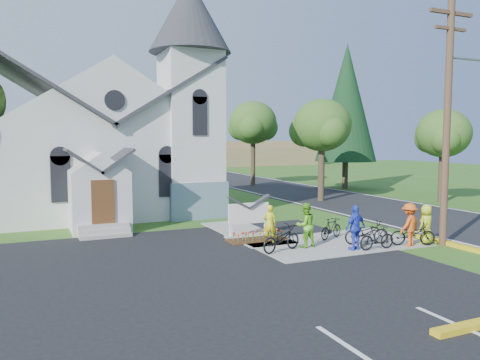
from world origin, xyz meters
name	(u,v)px	position (x,y,z in m)	size (l,w,h in m)	color
ground	(311,250)	(0.00, 0.00, 0.00)	(120.00, 120.00, 0.00)	#335F1B
parking_lot	(144,287)	(-7.00, -2.00, 0.01)	(20.00, 16.00, 0.02)	black
road	(315,195)	(10.00, 15.00, 0.01)	(8.00, 90.00, 0.02)	black
sidewalk	(336,243)	(1.50, 0.50, 0.03)	(7.00, 4.00, 0.05)	#9D968D
church	(113,123)	(-5.48, 12.48, 5.25)	(12.35, 12.00, 13.00)	silver
church_sign	(249,214)	(-1.20, 3.20, 1.03)	(2.20, 0.40, 1.70)	#9D968D
flower_bed	(258,240)	(-1.20, 2.30, 0.04)	(2.60, 1.10, 0.07)	#381F0F
utility_pole	(449,111)	(5.36, -1.50, 5.40)	(3.45, 0.28, 10.00)	#4C3226
tree_road_near	(322,126)	(8.50, 12.00, 5.21)	(4.00, 4.00, 7.05)	#3D2F21
tree_road_mid	(253,123)	(9.00, 24.00, 5.78)	(4.40, 4.40, 7.80)	#3D2F21
tree_road_far	(443,134)	(15.50, 8.00, 4.63)	(3.60, 3.60, 6.30)	#3D2F21
conifer	(346,103)	(15.00, 18.00, 7.39)	(5.20, 5.20, 12.40)	#3D2F21
distant_hills	(127,153)	(3.36, 56.33, 2.17)	(61.00, 10.00, 5.60)	olive
cyclist_0	(270,224)	(-0.99, 1.61, 0.83)	(0.57, 0.37, 1.56)	yellow
bike_0	(281,238)	(-1.31, 0.05, 0.55)	(0.66, 1.89, 0.99)	black
cyclist_1	(305,225)	(-0.11, 0.29, 0.93)	(0.85, 0.67, 1.76)	#61B922
bike_1	(331,228)	(1.74, 1.17, 0.49)	(0.42, 1.48, 0.89)	black
cyclist_2	(355,228)	(1.40, -0.88, 0.92)	(1.02, 0.42, 1.74)	blue
bike_2	(367,232)	(2.44, -0.28, 0.54)	(0.65, 1.85, 0.97)	black
cyclist_3	(409,225)	(3.81, -1.20, 0.91)	(1.11, 0.64, 1.72)	#E35519
bike_3	(377,238)	(2.19, -1.20, 0.52)	(0.44, 1.55, 0.93)	black
cyclist_4	(426,224)	(4.70, -1.20, 0.85)	(0.78, 0.51, 1.60)	#C2D227
bike_4	(413,234)	(3.99, -1.20, 0.52)	(0.62, 1.78, 0.94)	black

